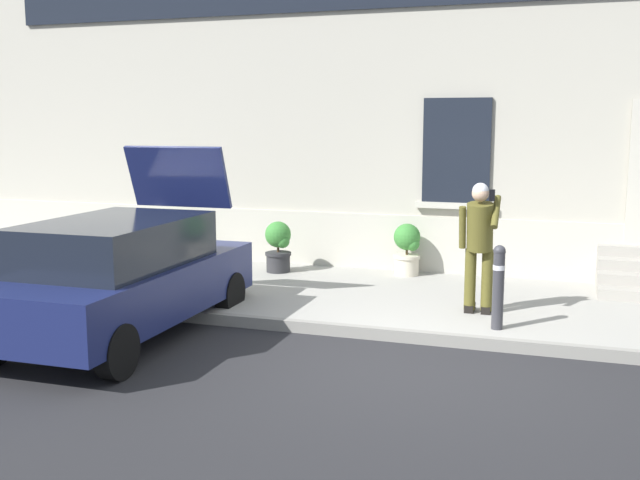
{
  "coord_description": "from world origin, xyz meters",
  "views": [
    {
      "loc": [
        1.72,
        -7.81,
        2.67
      ],
      "look_at": [
        -1.43,
        1.6,
        1.1
      ],
      "focal_mm": 42.11,
      "sensor_mm": 36.0,
      "label": 1
    }
  ],
  "objects": [
    {
      "name": "ground_plane",
      "position": [
        0.0,
        0.0,
        0.0
      ],
      "size": [
        80.0,
        80.0,
        0.0
      ],
      "primitive_type": "plane",
      "color": "#232326"
    },
    {
      "name": "sidewalk",
      "position": [
        0.0,
        2.8,
        0.07
      ],
      "size": [
        24.0,
        3.6,
        0.15
      ],
      "primitive_type": "cube",
      "color": "#99968E",
      "rests_on": "ground"
    },
    {
      "name": "curb_edge",
      "position": [
        0.0,
        0.94,
        0.07
      ],
      "size": [
        24.0,
        0.12,
        0.15
      ],
      "primitive_type": "cube",
      "color": "gray",
      "rests_on": "ground"
    },
    {
      "name": "building_facade",
      "position": [
        0.01,
        5.29,
        3.73
      ],
      "size": [
        24.0,
        1.52,
        7.5
      ],
      "color": "#B2AD9E",
      "rests_on": "ground"
    },
    {
      "name": "hatchback_car_navy",
      "position": [
        -3.48,
        0.04,
        0.8
      ],
      "size": [
        1.82,
        4.08,
        2.34
      ],
      "color": "#161E4C",
      "rests_on": "ground"
    },
    {
      "name": "bollard_near_person",
      "position": [
        0.95,
        1.35,
        0.71
      ],
      "size": [
        0.15,
        0.15,
        1.04
      ],
      "color": "#333338",
      "rests_on": "sidewalk"
    },
    {
      "name": "person_on_phone",
      "position": [
        0.63,
        2.02,
        1.15
      ],
      "size": [
        0.51,
        0.5,
        1.74
      ],
      "rotation": [
        0.0,
        0.0,
        -0.14
      ],
      "color": "#514C1E",
      "rests_on": "sidewalk"
    },
    {
      "name": "planter_olive",
      "position": [
        -5.02,
        4.11,
        0.61
      ],
      "size": [
        0.44,
        0.44,
        0.86
      ],
      "color": "#606B38",
      "rests_on": "sidewalk"
    },
    {
      "name": "planter_charcoal",
      "position": [
        -2.9,
        3.8,
        0.61
      ],
      "size": [
        0.44,
        0.44,
        0.86
      ],
      "color": "#2D2D30",
      "rests_on": "sidewalk"
    },
    {
      "name": "planter_cream",
      "position": [
        -0.78,
        4.22,
        0.61
      ],
      "size": [
        0.44,
        0.44,
        0.86
      ],
      "color": "beige",
      "rests_on": "sidewalk"
    }
  ]
}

